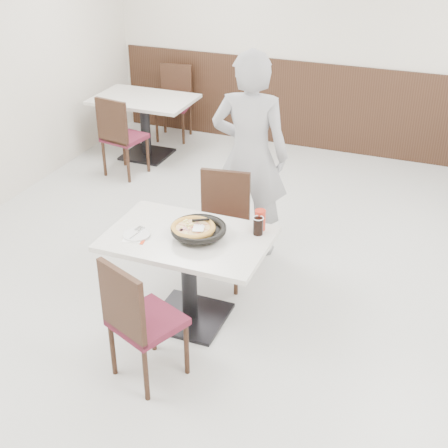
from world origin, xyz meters
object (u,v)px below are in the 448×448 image
at_px(main_table, 189,279).
at_px(cola_glass, 258,226).
at_px(pizza_pan, 199,232).
at_px(pizza, 193,230).
at_px(red_cup, 260,220).
at_px(chair_far, 220,232).
at_px(bg_table_left, 145,127).
at_px(side_plate, 137,235).
at_px(bg_chair_left_near, 124,136).
at_px(bg_chair_left_far, 173,104).
at_px(diner_person, 250,156).
at_px(chair_near, 147,319).

bearing_deg(main_table, cola_glass, 25.26).
height_order(pizza_pan, cola_glass, cola_glass).
relative_size(pizza, cola_glass, 2.32).
bearing_deg(red_cup, pizza_pan, -144.03).
bearing_deg(chair_far, bg_table_left, -57.82).
height_order(pizza, bg_table_left, pizza).
height_order(pizza, side_plate, pizza).
distance_m(side_plate, bg_chair_left_near, 2.85).
bearing_deg(red_cup, bg_chair_left_near, 139.29).
distance_m(cola_glass, bg_chair_left_far, 4.05).
distance_m(main_table, bg_chair_left_near, 2.93).
distance_m(bg_chair_left_near, bg_chair_left_far, 1.26).
bearing_deg(side_plate, bg_chair_left_near, 121.76).
height_order(side_plate, diner_person, diner_person).
relative_size(red_cup, bg_table_left, 0.13).
relative_size(side_plate, red_cup, 1.24).
relative_size(main_table, chair_near, 1.26).
bearing_deg(red_cup, diner_person, 113.99).
height_order(chair_near, side_plate, chair_near).
height_order(pizza, red_cup, red_cup).
bearing_deg(bg_table_left, side_plate, -62.86).
bearing_deg(red_cup, bg_table_left, 132.48).
relative_size(main_table, diner_person, 0.64).
height_order(cola_glass, bg_table_left, cola_glass).
relative_size(chair_near, bg_table_left, 0.79).
xyz_separation_m(side_plate, red_cup, (0.81, 0.43, 0.07)).
height_order(chair_near, chair_far, same).
bearing_deg(red_cup, cola_glass, -82.11).
bearing_deg(side_plate, pizza_pan, 19.21).
relative_size(cola_glass, bg_chair_left_far, 0.14).
distance_m(pizza, bg_chair_left_near, 2.97).
relative_size(cola_glass, red_cup, 0.81).
bearing_deg(cola_glass, pizza_pan, -152.63).
relative_size(main_table, side_plate, 6.04).
bearing_deg(cola_glass, red_cup, 97.89).
distance_m(pizza_pan, pizza, 0.04).
xyz_separation_m(chair_near, side_plate, (-0.35, 0.54, 0.28)).
relative_size(side_plate, diner_person, 0.11).
bearing_deg(bg_chair_left_near, diner_person, -19.53).
distance_m(chair_far, red_cup, 0.64).
bearing_deg(chair_far, pizza, 84.55).
bearing_deg(bg_table_left, bg_chair_left_far, 85.37).
relative_size(chair_far, red_cup, 5.94).
distance_m(chair_near, side_plate, 0.71).
relative_size(cola_glass, bg_chair_left_near, 0.14).
bearing_deg(pizza_pan, cola_glass, 27.37).
xyz_separation_m(chair_far, bg_chair_left_near, (-1.86, 1.68, 0.00)).
bearing_deg(chair_far, side_plate, 55.20).
height_order(side_plate, red_cup, red_cup).
height_order(chair_far, bg_chair_left_far, same).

